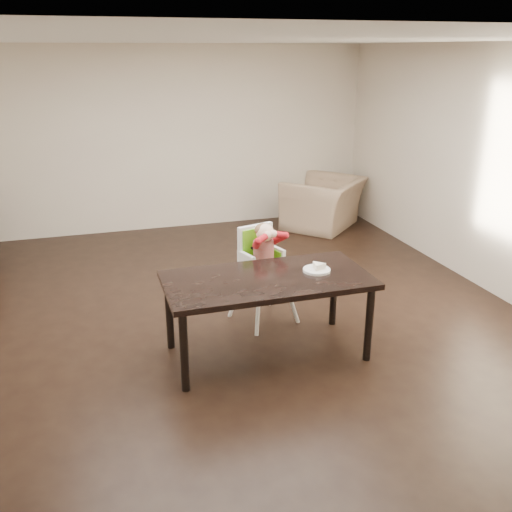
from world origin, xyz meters
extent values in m
plane|color=black|center=(0.00, 0.00, 0.00)|extent=(7.00, 7.00, 0.00)
cube|color=beige|center=(0.00, 3.50, 1.35)|extent=(6.00, 0.02, 2.70)
cube|color=beige|center=(0.00, -3.50, 1.35)|extent=(6.00, 0.02, 2.70)
cube|color=beige|center=(3.00, 0.00, 1.35)|extent=(0.02, 7.00, 2.70)
cube|color=white|center=(0.00, 0.00, 2.70)|extent=(6.00, 7.00, 0.02)
cube|color=black|center=(0.12, -0.69, 0.72)|extent=(1.80, 0.90, 0.05)
cylinder|color=black|center=(-0.70, -1.06, 0.35)|extent=(0.07, 0.07, 0.70)
cylinder|color=black|center=(0.94, -1.06, 0.35)|extent=(0.07, 0.07, 0.70)
cylinder|color=black|center=(-0.70, -0.32, 0.35)|extent=(0.07, 0.07, 0.70)
cylinder|color=black|center=(0.94, -0.32, 0.35)|extent=(0.07, 0.07, 0.70)
cylinder|color=white|center=(0.17, -0.26, 0.27)|extent=(0.05, 0.05, 0.55)
cylinder|color=white|center=(0.54, -0.15, 0.27)|extent=(0.05, 0.05, 0.55)
cylinder|color=white|center=(0.06, 0.11, 0.27)|extent=(0.05, 0.05, 0.55)
cylinder|color=white|center=(0.43, 0.22, 0.27)|extent=(0.05, 0.05, 0.55)
cube|color=white|center=(0.30, -0.02, 0.55)|extent=(0.47, 0.45, 0.05)
cube|color=#5DB116|center=(0.30, -0.02, 0.58)|extent=(0.38, 0.37, 0.03)
cube|color=white|center=(0.26, 0.13, 0.77)|extent=(0.39, 0.16, 0.41)
cube|color=#5DB116|center=(0.27, 0.10, 0.76)|extent=(0.32, 0.11, 0.37)
cube|color=black|center=(0.23, 0.01, 0.76)|extent=(0.08, 0.18, 0.02)
cube|color=black|center=(0.35, 0.05, 0.76)|extent=(0.08, 0.18, 0.02)
cylinder|color=#B52114|center=(0.30, -0.02, 0.73)|extent=(0.28, 0.28, 0.26)
sphere|color=beige|center=(0.31, -0.04, 0.94)|extent=(0.22, 0.22, 0.18)
ellipsoid|color=brown|center=(0.30, -0.01, 0.96)|extent=(0.22, 0.21, 0.13)
sphere|color=beige|center=(0.30, -0.14, 0.95)|extent=(0.10, 0.10, 0.08)
sphere|color=beige|center=(0.37, -0.12, 0.95)|extent=(0.10, 0.10, 0.08)
cylinder|color=white|center=(0.58, -0.68, 0.76)|extent=(0.27, 0.27, 0.02)
torus|color=white|center=(0.58, -0.68, 0.77)|extent=(0.27, 0.27, 0.01)
imported|color=tan|center=(2.19, 2.80, 0.51)|extent=(1.36, 1.34, 1.01)
camera|label=1|loc=(-1.34, -5.05, 2.63)|focal=40.00mm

